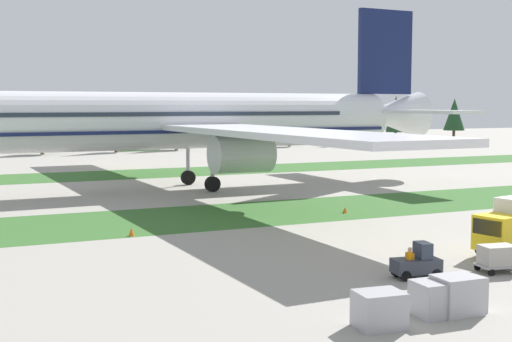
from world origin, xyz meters
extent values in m
cube|color=#336028|center=(0.00, 36.31, 0.00)|extent=(320.00, 13.22, 0.01)
cube|color=#336028|center=(0.00, 74.75, 0.00)|extent=(320.00, 13.22, 0.01)
cylinder|color=white|center=(-2.62, 55.53, 7.73)|extent=(56.36, 8.23, 6.31)
cone|color=white|center=(28.19, 56.58, 8.20)|extent=(9.79, 6.32, 5.99)
cube|color=#141E4C|center=(-2.62, 55.53, 6.63)|extent=(54.99, 8.31, 0.36)
cube|color=#283342|center=(-6.04, 55.41, 8.52)|extent=(49.51, 8.06, 0.44)
cube|color=white|center=(1.56, 33.67, 7.10)|extent=(10.19, 37.96, 0.57)
cylinder|color=#A3A3A8|center=(0.03, 39.27, 5.02)|extent=(5.60, 3.66, 3.47)
cube|color=white|center=(0.05, 77.63, 7.10)|extent=(10.19, 37.96, 0.57)
cylinder|color=#A3A3A8|center=(-1.09, 71.93, 5.02)|extent=(5.60, 3.66, 3.47)
cube|color=white|center=(27.81, 47.82, 8.68)|extent=(5.45, 13.86, 0.40)
cube|color=white|center=(27.21, 65.30, 8.68)|extent=(5.45, 13.86, 0.40)
cube|color=#141E4C|center=(27.51, 56.56, 16.25)|extent=(8.03, 0.95, 10.73)
cylinder|color=#A3A3A8|center=(1.93, 51.90, 3.82)|extent=(0.44, 0.44, 5.93)
cylinder|color=black|center=(1.93, 51.90, 0.85)|extent=(1.72, 0.65, 1.70)
cylinder|color=#A3A3A8|center=(1.68, 59.47, 3.82)|extent=(0.44, 0.44, 5.93)
cylinder|color=black|center=(1.68, 59.47, 0.85)|extent=(1.72, 0.65, 1.70)
cube|color=#2D333D|center=(-1.22, 11.82, 0.69)|extent=(2.78, 1.72, 0.77)
cube|color=#283342|center=(-0.84, 11.76, 1.52)|extent=(0.87, 1.19, 0.90)
cylinder|color=black|center=(-2.21, 11.43, 0.30)|extent=(0.62, 0.30, 0.60)
cylinder|color=black|center=(-2.03, 12.52, 0.30)|extent=(0.62, 0.30, 0.60)
cylinder|color=black|center=(-0.42, 11.13, 0.30)|extent=(0.62, 0.30, 0.60)
cylinder|color=black|center=(-0.23, 12.22, 0.30)|extent=(0.62, 0.30, 0.60)
cube|color=#A3A3A8|center=(3.81, 10.97, 0.40)|extent=(2.42, 1.85, 0.10)
cube|color=#ADA89E|center=(3.81, 10.97, 1.00)|extent=(2.13, 1.62, 1.10)
cylinder|color=black|center=(2.87, 10.43, 0.20)|extent=(0.41, 0.19, 0.40)
cylinder|color=black|center=(3.10, 11.79, 0.20)|extent=(0.41, 0.19, 0.40)
cylinder|color=black|center=(4.75, 11.51, 0.20)|extent=(0.41, 0.19, 0.40)
cube|color=yellow|center=(6.52, 13.87, 1.58)|extent=(2.61, 2.69, 2.20)
cube|color=#283342|center=(5.48, 13.67, 2.02)|extent=(0.49, 2.05, 0.97)
cylinder|color=black|center=(6.50, 12.85, 0.48)|extent=(1.00, 0.48, 0.96)
cylinder|color=black|center=(6.11, 14.81, 0.48)|extent=(1.00, 0.48, 0.96)
cylinder|color=black|center=(-1.57, 11.78, 0.42)|extent=(0.18, 0.18, 0.85)
cylinder|color=black|center=(-1.66, 11.98, 0.42)|extent=(0.18, 0.18, 0.85)
cylinder|color=orange|center=(-1.62, 11.88, 1.16)|extent=(0.36, 0.36, 0.62)
sphere|color=tan|center=(-1.62, 11.88, 1.62)|extent=(0.24, 0.24, 0.24)
cylinder|color=orange|center=(-1.53, 11.67, 1.13)|extent=(0.10, 0.10, 0.58)
cylinder|color=orange|center=(-1.71, 12.09, 1.13)|extent=(0.10, 0.10, 0.58)
cube|color=#A3A3A8|center=(-4.65, 5.86, 0.80)|extent=(2.08, 1.70, 1.59)
cube|color=#A3A3A8|center=(-7.97, 5.48, 0.79)|extent=(2.15, 1.80, 1.58)
cube|color=#A3A3A8|center=(-3.61, 5.69, 0.88)|extent=(2.06, 1.67, 1.75)
cube|color=#A3A3A8|center=(-3.26, 5.92, 0.82)|extent=(2.05, 1.66, 1.64)
cone|color=orange|center=(7.36, 33.21, 0.27)|extent=(0.44, 0.44, 0.54)
cone|color=orange|center=(-12.49, 30.30, 0.32)|extent=(0.44, 0.44, 0.63)
cylinder|color=#4C3823|center=(-7.70, 118.87, 1.65)|extent=(0.70, 0.70, 3.31)
cone|color=#1E4223|center=(-7.70, 118.87, 6.69)|extent=(6.33, 6.33, 6.76)
cylinder|color=#4C3823|center=(6.60, 119.01, 1.36)|extent=(0.70, 0.70, 2.71)
cone|color=#1E4223|center=(6.60, 119.01, 7.13)|extent=(4.99, 4.99, 8.83)
cylinder|color=#4C3823|center=(20.03, 121.57, 1.62)|extent=(0.70, 0.70, 3.24)
cone|color=#1E4223|center=(20.03, 121.57, 7.57)|extent=(6.33, 6.33, 8.67)
cylinder|color=#4C3823|center=(34.72, 120.74, 1.65)|extent=(0.70, 0.70, 3.29)
cone|color=#1E4223|center=(34.72, 120.74, 6.00)|extent=(4.33, 4.33, 5.42)
cylinder|color=#4C3823|center=(47.21, 122.32, 1.83)|extent=(0.70, 0.70, 3.65)
cone|color=#1E4223|center=(47.21, 122.32, 6.41)|extent=(5.15, 5.15, 5.52)
cylinder|color=#4C3823|center=(62.05, 121.85, 1.43)|extent=(0.70, 0.70, 2.86)
cone|color=#1E4223|center=(62.05, 121.85, 7.19)|extent=(3.92, 3.92, 8.65)
cylinder|color=#4C3823|center=(76.50, 122.32, 1.43)|extent=(0.70, 0.70, 2.86)
cone|color=#1E4223|center=(76.50, 122.32, 7.28)|extent=(4.91, 4.91, 8.83)
cylinder|color=#4C3823|center=(92.87, 120.33, 1.54)|extent=(0.70, 0.70, 3.08)
cone|color=#1E4223|center=(92.87, 120.33, 7.09)|extent=(5.30, 5.30, 8.02)
camera|label=1|loc=(-24.57, -18.59, 9.50)|focal=48.53mm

